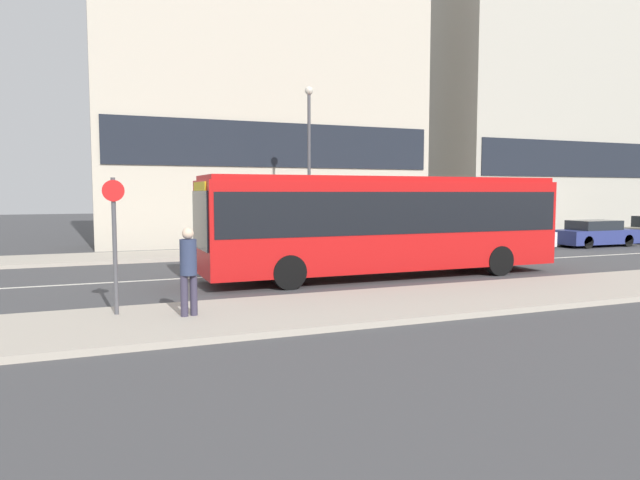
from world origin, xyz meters
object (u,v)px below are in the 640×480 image
street_lamp (309,152)px  pedestrian_near_stop (188,266)px  city_bus (384,220)px  bus_stop_sign (114,235)px  parked_car_0 (505,236)px  parked_car_1 (595,234)px

street_lamp → pedestrian_near_stop: bearing=-121.4°
city_bus → bus_stop_sign: size_ratio=4.06×
city_bus → parked_car_0: city_bus is taller
parked_car_0 → pedestrian_near_stop: size_ratio=2.43×
pedestrian_near_stop → parked_car_1: bearing=-166.1°
city_bus → street_lamp: (0.25, 7.31, 2.60)m
city_bus → street_lamp: size_ratio=1.63×
parked_car_0 → street_lamp: (-8.99, 1.91, 3.78)m
pedestrian_near_stop → city_bus: bearing=-158.3°
parked_car_0 → bus_stop_sign: bearing=-153.1°
pedestrian_near_stop → bus_stop_sign: bus_stop_sign is taller
bus_stop_sign → street_lamp: (8.35, 10.70, 2.64)m
parked_car_1 → street_lamp: size_ratio=0.60×
pedestrian_near_stop → street_lamp: 13.76m
parked_car_1 → street_lamp: (-14.36, 2.10, 3.80)m
city_bus → pedestrian_near_stop: size_ratio=6.32×
parked_car_0 → pedestrian_near_stop: 18.58m
parked_car_0 → street_lamp: bearing=168.0°
city_bus → street_lamp: 7.76m
parked_car_1 → pedestrian_near_stop: (-21.33, -9.31, 0.56)m
parked_car_1 → street_lamp: bearing=171.7°
street_lamp → city_bus: bearing=-92.0°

